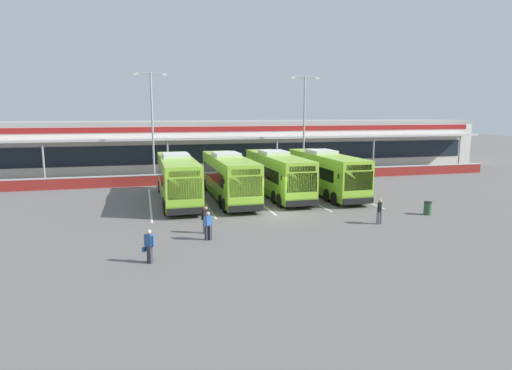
# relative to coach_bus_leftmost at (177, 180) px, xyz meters

# --- Properties ---
(ground_plane) EXTENTS (200.00, 200.00, 0.00)m
(ground_plane) POSITION_rel_coach_bus_leftmost_xyz_m (6.22, -6.05, -1.79)
(ground_plane) COLOR #605E5B
(terminal_building) EXTENTS (70.00, 13.00, 6.00)m
(terminal_building) POSITION_rel_coach_bus_leftmost_xyz_m (6.22, 20.86, 1.23)
(terminal_building) COLOR beige
(terminal_building) RESTS_ON ground
(red_barrier_wall) EXTENTS (60.00, 0.40, 1.10)m
(red_barrier_wall) POSITION_rel_coach_bus_leftmost_xyz_m (6.22, 8.45, -1.23)
(red_barrier_wall) COLOR maroon
(red_barrier_wall) RESTS_ON ground
(coach_bus_leftmost) EXTENTS (2.99, 12.16, 3.78)m
(coach_bus_leftmost) POSITION_rel_coach_bus_leftmost_xyz_m (0.00, 0.00, 0.00)
(coach_bus_leftmost) COLOR #8CC633
(coach_bus_leftmost) RESTS_ON ground
(coach_bus_left_centre) EXTENTS (2.99, 12.16, 3.78)m
(coach_bus_left_centre) POSITION_rel_coach_bus_leftmost_xyz_m (4.12, -0.14, 0.00)
(coach_bus_left_centre) COLOR #8CC633
(coach_bus_left_centre) RESTS_ON ground
(coach_bus_centre) EXTENTS (2.99, 12.16, 3.78)m
(coach_bus_centre) POSITION_rel_coach_bus_leftmost_xyz_m (8.45, 0.51, 0.00)
(coach_bus_centre) COLOR #8CC633
(coach_bus_centre) RESTS_ON ground
(coach_bus_right_centre) EXTENTS (2.99, 12.16, 3.78)m
(coach_bus_right_centre) POSITION_rel_coach_bus_leftmost_xyz_m (12.75, 0.17, 0.00)
(coach_bus_right_centre) COLOR #8CC633
(coach_bus_right_centre) RESTS_ON ground
(bay_stripe_far_west) EXTENTS (0.14, 13.00, 0.01)m
(bay_stripe_far_west) POSITION_rel_coach_bus_leftmost_xyz_m (-2.18, -0.05, -1.78)
(bay_stripe_far_west) COLOR silver
(bay_stripe_far_west) RESTS_ON ground
(bay_stripe_west) EXTENTS (0.14, 13.00, 0.01)m
(bay_stripe_west) POSITION_rel_coach_bus_leftmost_xyz_m (2.02, -0.05, -1.78)
(bay_stripe_west) COLOR silver
(bay_stripe_west) RESTS_ON ground
(bay_stripe_mid_west) EXTENTS (0.14, 13.00, 0.01)m
(bay_stripe_mid_west) POSITION_rel_coach_bus_leftmost_xyz_m (6.22, -0.05, -1.78)
(bay_stripe_mid_west) COLOR silver
(bay_stripe_mid_west) RESTS_ON ground
(bay_stripe_centre) EXTENTS (0.14, 13.00, 0.01)m
(bay_stripe_centre) POSITION_rel_coach_bus_leftmost_xyz_m (10.42, -0.05, -1.78)
(bay_stripe_centre) COLOR silver
(bay_stripe_centre) RESTS_ON ground
(bay_stripe_mid_east) EXTENTS (0.14, 13.00, 0.01)m
(bay_stripe_mid_east) POSITION_rel_coach_bus_leftmost_xyz_m (14.62, -0.05, -1.78)
(bay_stripe_mid_east) COLOR silver
(bay_stripe_mid_east) RESTS_ON ground
(pedestrian_with_handbag) EXTENTS (0.59, 0.55, 1.62)m
(pedestrian_with_handbag) POSITION_rel_coach_bus_leftmost_xyz_m (-2.47, -14.22, -0.93)
(pedestrian_with_handbag) COLOR #33333D
(pedestrian_with_handbag) RESTS_ON ground
(pedestrian_in_dark_coat) EXTENTS (0.43, 0.46, 1.62)m
(pedestrian_in_dark_coat) POSITION_rel_coach_bus_leftmost_xyz_m (11.88, -10.45, -0.91)
(pedestrian_in_dark_coat) COLOR slate
(pedestrian_in_dark_coat) RESTS_ON ground
(pedestrian_child) EXTENTS (0.52, 0.35, 1.62)m
(pedestrian_child) POSITION_rel_coach_bus_leftmost_xyz_m (0.79, -11.21, -0.91)
(pedestrian_child) COLOR #33333D
(pedestrian_child) RESTS_ON ground
(pedestrian_near_bin) EXTENTS (0.54, 0.29, 1.62)m
(pedestrian_near_bin) POSITION_rel_coach_bus_leftmost_xyz_m (0.85, -9.82, -0.91)
(pedestrian_near_bin) COLOR slate
(pedestrian_near_bin) RESTS_ON ground
(lamp_post_west) EXTENTS (3.24, 0.28, 11.00)m
(lamp_post_west) POSITION_rel_coach_bus_leftmost_xyz_m (-1.53, 10.57, 4.50)
(lamp_post_west) COLOR #9E9EA3
(lamp_post_west) RESTS_ON ground
(lamp_post_centre) EXTENTS (3.24, 0.28, 11.00)m
(lamp_post_centre) POSITION_rel_coach_bus_leftmost_xyz_m (14.81, 10.93, 4.50)
(lamp_post_centre) COLOR #9E9EA3
(lamp_post_centre) RESTS_ON ground
(litter_bin) EXTENTS (0.54, 0.54, 0.93)m
(litter_bin) POSITION_rel_coach_bus_leftmost_xyz_m (16.51, -8.97, -1.32)
(litter_bin) COLOR #2D5133
(litter_bin) RESTS_ON ground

